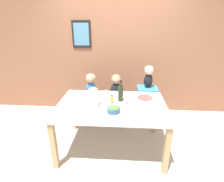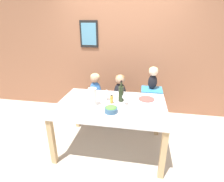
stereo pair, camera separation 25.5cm
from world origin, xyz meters
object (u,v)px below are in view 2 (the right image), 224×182
(chair_far_left, at_px, (96,103))
(person_child_left, at_px, (95,85))
(dinner_plate_front_left, at_px, (69,110))
(chair_far_center, at_px, (120,105))
(person_baby_right, at_px, (153,75))
(person_child_center, at_px, (120,87))
(chair_right_highchair, at_px, (151,97))
(dinner_plate_back_right, at_px, (146,99))
(wine_bottle, at_px, (121,93))
(salad_bowl_large, at_px, (111,109))
(paper_towel_roll, at_px, (93,97))
(wine_glass_far, at_px, (107,93))
(wine_glass_near, at_px, (125,97))
(dinner_plate_back_left, at_px, (88,95))

(chair_far_left, relative_size, person_child_left, 0.84)
(dinner_plate_front_left, bearing_deg, chair_far_center, 61.07)
(person_child_left, height_order, person_baby_right, person_baby_right)
(person_child_center, bearing_deg, dinner_plate_front_left, -118.89)
(chair_right_highchair, xyz_separation_m, dinner_plate_back_right, (-0.10, -0.48, 0.17))
(chair_far_center, relative_size, wine_bottle, 1.37)
(wine_bottle, bearing_deg, dinner_plate_front_left, -147.80)
(person_baby_right, bearing_deg, salad_bowl_large, -119.97)
(chair_far_left, relative_size, paper_towel_roll, 1.69)
(wine_glass_far, bearing_deg, person_baby_right, 41.06)
(person_child_center, height_order, wine_glass_near, person_child_center)
(person_child_center, bearing_deg, paper_towel_roll, -108.66)
(person_child_left, bearing_deg, paper_towel_roll, -77.18)
(chair_far_center, bearing_deg, dinner_plate_back_left, -132.23)
(person_child_center, bearing_deg, salad_bowl_large, -89.34)
(person_child_left, height_order, dinner_plate_front_left, person_child_left)
(chair_far_center, xyz_separation_m, wine_glass_far, (-0.13, -0.61, 0.49))
(salad_bowl_large, bearing_deg, wine_glass_near, 58.13)
(person_baby_right, xyz_separation_m, dinner_plate_back_left, (-1.04, -0.50, -0.25))
(paper_towel_roll, bearing_deg, dinner_plate_front_left, -145.55)
(wine_glass_near, bearing_deg, dinner_plate_back_right, 38.84)
(wine_glass_far, distance_m, dinner_plate_back_left, 0.37)
(chair_far_left, height_order, person_child_center, person_child_center)
(person_baby_right, height_order, wine_bottle, person_baby_right)
(person_child_center, distance_m, salad_bowl_large, 0.99)
(chair_right_highchair, bearing_deg, dinner_plate_back_right, -101.87)
(chair_right_highchair, relative_size, wine_bottle, 2.29)
(person_child_center, relative_size, wine_bottle, 1.64)
(person_child_center, height_order, dinner_plate_back_left, person_child_center)
(chair_far_left, relative_size, person_child_center, 0.84)
(chair_far_left, height_order, chair_far_center, same)
(salad_bowl_large, bearing_deg, person_child_center, 90.66)
(person_child_center, xyz_separation_m, wine_glass_near, (0.17, -0.74, 0.12))
(chair_far_center, relative_size, wine_glass_near, 2.68)
(chair_right_highchair, xyz_separation_m, wine_glass_near, (-0.41, -0.73, 0.29))
(person_baby_right, height_order, wine_glass_near, person_baby_right)
(wine_glass_far, height_order, dinner_plate_back_right, wine_glass_far)
(wine_glass_near, bearing_deg, salad_bowl_large, -121.87)
(salad_bowl_large, relative_size, dinner_plate_back_right, 0.72)
(person_child_center, bearing_deg, wine_glass_near, -77.17)
(chair_far_left, relative_size, salad_bowl_large, 2.53)
(person_child_left, distance_m, dinner_plate_back_left, 0.50)
(salad_bowl_large, bearing_deg, chair_right_highchair, 59.97)
(wine_bottle, height_order, dinner_plate_back_right, wine_bottle)
(person_baby_right, distance_m, dinner_plate_back_left, 1.18)
(chair_right_highchair, relative_size, paper_towel_roll, 2.82)
(person_child_center, xyz_separation_m, wine_glass_far, (-0.13, -0.61, 0.12))
(person_baby_right, bearing_deg, wine_glass_far, -138.94)
(wine_bottle, relative_size, wine_glass_far, 1.95)
(person_child_center, bearing_deg, person_baby_right, 0.05)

